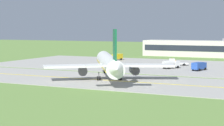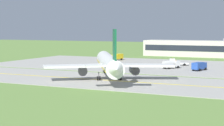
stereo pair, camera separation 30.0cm
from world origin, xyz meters
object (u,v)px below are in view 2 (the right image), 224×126
at_px(airplane_lead, 109,63).
at_px(service_truck_baggage, 176,62).
at_px(service_truck_catering, 171,64).
at_px(service_truck_pushback, 117,57).
at_px(service_truck_fuel, 199,66).

xyz_separation_m(airplane_lead, service_truck_baggage, (4.96, 42.66, -2.95)).
relative_size(service_truck_catering, service_truck_pushback, 0.98).
height_order(service_truck_fuel, service_truck_catering, service_truck_catering).
bearing_deg(service_truck_baggage, service_truck_catering, -82.25).
xyz_separation_m(service_truck_baggage, service_truck_pushback, (-27.00, 10.30, 0.35)).
bearing_deg(service_truck_fuel, airplane_lead, -117.85).
bearing_deg(service_truck_fuel, service_truck_pushback, 148.75).
xyz_separation_m(service_truck_baggage, service_truck_fuel, (10.88, -12.68, 0.35)).
distance_m(airplane_lead, service_truck_baggage, 43.05).
bearing_deg(airplane_lead, service_truck_baggage, 83.37).
relative_size(service_truck_fuel, service_truck_catering, 1.02).
distance_m(service_truck_baggage, service_truck_pushback, 28.90).
relative_size(service_truck_baggage, service_truck_pushback, 1.07).
xyz_separation_m(service_truck_baggage, service_truck_catering, (1.42, -10.44, 0.35)).
bearing_deg(service_truck_catering, airplane_lead, -101.19).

